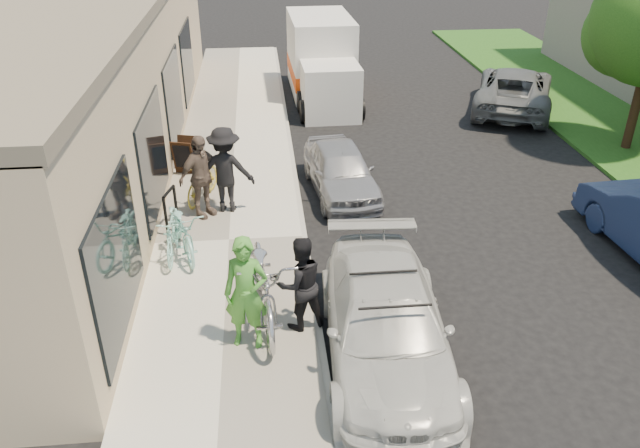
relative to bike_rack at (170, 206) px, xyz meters
name	(u,v)px	position (x,y,z in m)	size (l,w,h in m)	color
ground	(345,331)	(3.19, -3.58, -0.69)	(120.00, 120.00, 0.00)	black
sidewalk	(229,243)	(1.19, -0.58, -0.61)	(3.00, 34.00, 0.15)	beige
curb	(304,239)	(2.74, -0.58, -0.62)	(0.12, 34.00, 0.13)	#A29F94
storefront	(101,81)	(-2.05, 4.40, 1.43)	(3.60, 20.00, 4.22)	#CBAF8D
bike_rack	(170,206)	(0.00, 0.00, 0.00)	(0.21, 0.62, 0.89)	black
sandwich_board	(185,156)	(0.04, 2.93, -0.09)	(0.67, 0.67, 0.88)	black
sedan_white	(386,324)	(3.70, -4.31, -0.03)	(2.13, 4.67, 1.36)	beige
sedan_silver	(341,170)	(3.79, 1.69, -0.10)	(1.40, 3.48, 1.18)	#A1A1A6
moving_truck	(322,63)	(4.12, 9.38, 0.49)	(2.13, 5.43, 2.65)	silver
far_car_gray	(514,89)	(10.19, 7.33, 0.00)	(2.28, 4.95, 1.38)	#5A5D5F
tandem_bike	(265,282)	(1.89, -3.24, 0.15)	(0.92, 2.64, 1.39)	#A9A9AB
woman_rider	(246,293)	(1.61, -3.90, 0.41)	(0.69, 0.45, 1.89)	#459230
man_standing	(300,284)	(2.46, -3.53, 0.28)	(0.79, 0.62, 1.63)	black
cruiser_bike_a	(172,235)	(0.15, -1.11, -0.08)	(0.43, 1.52, 0.91)	#8FD6CA
cruiser_bike_b	(183,230)	(0.35, -0.97, -0.04)	(0.66, 1.88, 0.99)	#8FD6CA
cruiser_bike_c	(202,180)	(0.56, 1.35, -0.06)	(0.45, 1.61, 0.97)	gold
bystander_a	(225,170)	(1.14, 0.78, 0.42)	(1.24, 0.71, 1.92)	black
bystander_b	(201,177)	(0.62, 0.56, 0.38)	(1.08, 0.45, 1.85)	brown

